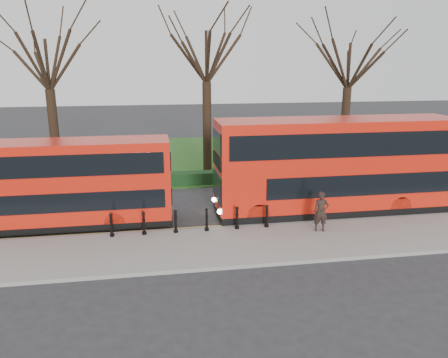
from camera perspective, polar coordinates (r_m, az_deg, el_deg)
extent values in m
plane|color=#28282B|center=(20.97, -4.12, -5.82)|extent=(120.00, 120.00, 0.00)
cube|color=gray|center=(18.19, -3.23, -8.94)|extent=(60.00, 4.00, 0.15)
cube|color=slate|center=(20.02, -3.86, -6.63)|extent=(60.00, 0.25, 0.16)
cube|color=#214C19|center=(35.36, -6.42, 2.85)|extent=(60.00, 18.00, 0.06)
cube|color=black|center=(27.31, -5.48, 0.02)|extent=(60.00, 0.90, 0.80)
cube|color=yellow|center=(20.32, -3.94, -6.50)|extent=(60.00, 0.10, 0.01)
cube|color=yellow|center=(20.51, -3.99, -6.30)|extent=(60.00, 0.10, 0.01)
cylinder|color=black|center=(30.53, -21.27, 5.44)|extent=(0.60, 0.60, 5.78)
cylinder|color=black|center=(30.08, -2.22, 6.69)|extent=(0.60, 0.60, 6.16)
cylinder|color=black|center=(32.87, 15.46, 6.48)|extent=(0.60, 0.60, 5.71)
cylinder|color=black|center=(19.51, -14.49, -5.89)|extent=(0.15, 0.15, 1.00)
cylinder|color=black|center=(19.42, -10.42, -5.74)|extent=(0.15, 0.15, 1.00)
cylinder|color=black|center=(19.43, -6.34, -5.56)|extent=(0.15, 0.15, 1.00)
cylinder|color=black|center=(19.54, -2.28, -5.36)|extent=(0.15, 0.15, 1.00)
cylinder|color=black|center=(19.74, 1.71, -5.13)|extent=(0.15, 0.15, 1.00)
cylinder|color=black|center=(20.04, 5.60, -4.89)|extent=(0.15, 0.15, 1.00)
cube|color=red|center=(21.25, -20.82, -0.34)|extent=(10.09, 2.29, 3.71)
cube|color=black|center=(21.81, -20.35, -5.17)|extent=(10.11, 2.31, 0.28)
cube|color=black|center=(20.20, -19.22, -2.94)|extent=(8.07, 0.04, 0.87)
cube|color=black|center=(19.93, -21.70, 1.52)|extent=(9.54, 0.04, 0.96)
cylinder|color=black|center=(20.45, -14.07, -5.45)|extent=(0.92, 0.28, 0.92)
cylinder|color=black|center=(22.34, -13.69, -3.65)|extent=(0.92, 0.28, 0.92)
cube|color=red|center=(22.40, 14.45, 2.00)|extent=(11.95, 2.72, 4.40)
cube|color=black|center=(23.00, 14.08, -3.48)|extent=(11.97, 2.74, 0.33)
cube|color=black|center=(21.77, 17.83, -0.78)|extent=(9.56, 0.04, 1.03)
cube|color=black|center=(20.95, 16.14, 4.26)|extent=(11.30, 0.04, 1.14)
cube|color=black|center=(20.66, -0.92, 2.40)|extent=(0.06, 2.39, 0.60)
cylinder|color=black|center=(20.54, 4.48, -4.68)|extent=(1.09, 0.33, 1.09)
cylinder|color=black|center=(22.74, 3.05, -2.67)|extent=(1.09, 0.33, 1.09)
cylinder|color=black|center=(23.26, 21.94, -3.38)|extent=(1.09, 0.33, 1.09)
cylinder|color=black|center=(25.22, 19.18, -1.71)|extent=(1.09, 0.33, 1.09)
imported|color=black|center=(19.83, 12.56, -4.17)|extent=(0.73, 0.55, 1.81)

